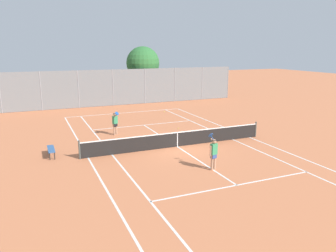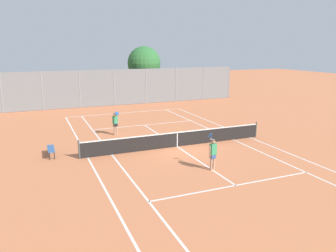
{
  "view_description": "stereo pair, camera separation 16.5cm",
  "coord_description": "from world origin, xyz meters",
  "px_view_note": "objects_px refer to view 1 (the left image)",
  "views": [
    {
      "loc": [
        -8.21,
        -17.77,
        6.01
      ],
      "look_at": [
        0.01,
        1.5,
        1.0
      ],
      "focal_mm": 35.0,
      "sensor_mm": 36.0,
      "label": 1
    },
    {
      "loc": [
        -8.05,
        -17.83,
        6.01
      ],
      "look_at": [
        0.01,
        1.5,
        1.0
      ],
      "focal_mm": 35.0,
      "sensor_mm": 36.0,
      "label": 2
    }
  ],
  "objects_px": {
    "player_near_side": "(214,152)",
    "loose_tennis_ball_2": "(98,154)",
    "loose_tennis_ball_0": "(178,128)",
    "tennis_net": "(177,139)",
    "player_far_left": "(115,122)",
    "loose_tennis_ball_1": "(164,112)",
    "courtside_bench": "(51,149)",
    "tree_behind_left": "(142,64)"
  },
  "relations": [
    {
      "from": "player_near_side",
      "to": "player_far_left",
      "type": "xyz_separation_m",
      "value": [
        -2.86,
        8.59,
        0.0
      ]
    },
    {
      "from": "loose_tennis_ball_1",
      "to": "loose_tennis_ball_2",
      "type": "height_order",
      "value": "same"
    },
    {
      "from": "player_near_side",
      "to": "tree_behind_left",
      "type": "distance_m",
      "value": 23.21
    },
    {
      "from": "player_near_side",
      "to": "loose_tennis_ball_0",
      "type": "height_order",
      "value": "player_near_side"
    },
    {
      "from": "loose_tennis_ball_1",
      "to": "loose_tennis_ball_2",
      "type": "relative_size",
      "value": 1.0
    },
    {
      "from": "player_far_left",
      "to": "loose_tennis_ball_1",
      "type": "bearing_deg",
      "value": 45.28
    },
    {
      "from": "loose_tennis_ball_0",
      "to": "player_far_left",
      "type": "bearing_deg",
      "value": 179.62
    },
    {
      "from": "tennis_net",
      "to": "loose_tennis_ball_1",
      "type": "relative_size",
      "value": 181.82
    },
    {
      "from": "player_near_side",
      "to": "player_far_left",
      "type": "distance_m",
      "value": 9.05
    },
    {
      "from": "loose_tennis_ball_0",
      "to": "player_near_side",
      "type": "bearing_deg",
      "value": -103.21
    },
    {
      "from": "loose_tennis_ball_1",
      "to": "loose_tennis_ball_2",
      "type": "distance_m",
      "value": 13.33
    },
    {
      "from": "player_near_side",
      "to": "loose_tennis_ball_0",
      "type": "distance_m",
      "value": 8.83
    },
    {
      "from": "loose_tennis_ball_1",
      "to": "tree_behind_left",
      "type": "bearing_deg",
      "value": 86.87
    },
    {
      "from": "player_far_left",
      "to": "loose_tennis_ball_1",
      "type": "relative_size",
      "value": 26.88
    },
    {
      "from": "player_far_left",
      "to": "courtside_bench",
      "type": "distance_m",
      "value": 5.55
    },
    {
      "from": "player_near_side",
      "to": "loose_tennis_ball_2",
      "type": "relative_size",
      "value": 26.88
    },
    {
      "from": "player_near_side",
      "to": "loose_tennis_ball_1",
      "type": "xyz_separation_m",
      "value": [
        3.58,
        15.08,
        -0.89
      ]
    },
    {
      "from": "loose_tennis_ball_0",
      "to": "courtside_bench",
      "type": "distance_m",
      "value": 9.91
    },
    {
      "from": "tennis_net",
      "to": "courtside_bench",
      "type": "relative_size",
      "value": 8.0
    },
    {
      "from": "player_near_side",
      "to": "loose_tennis_ball_0",
      "type": "xyz_separation_m",
      "value": [
        2.01,
        8.55,
        -0.89
      ]
    },
    {
      "from": "loose_tennis_ball_2",
      "to": "courtside_bench",
      "type": "xyz_separation_m",
      "value": [
        -2.51,
        0.65,
        0.38
      ]
    },
    {
      "from": "tennis_net",
      "to": "player_far_left",
      "type": "relative_size",
      "value": 6.76
    },
    {
      "from": "loose_tennis_ball_1",
      "to": "loose_tennis_ball_2",
      "type": "xyz_separation_m",
      "value": [
        -8.44,
        -10.32,
        0.0
      ]
    },
    {
      "from": "tennis_net",
      "to": "courtside_bench",
      "type": "distance_m",
      "value": 7.45
    },
    {
      "from": "tree_behind_left",
      "to": "player_far_left",
      "type": "bearing_deg",
      "value": -115.99
    },
    {
      "from": "player_near_side",
      "to": "loose_tennis_ball_1",
      "type": "bearing_deg",
      "value": 76.66
    },
    {
      "from": "player_far_left",
      "to": "courtside_bench",
      "type": "xyz_separation_m",
      "value": [
        -4.52,
        -3.17,
        -0.52
      ]
    },
    {
      "from": "player_near_side",
      "to": "loose_tennis_ball_2",
      "type": "distance_m",
      "value": 6.87
    },
    {
      "from": "tennis_net",
      "to": "loose_tennis_ball_0",
      "type": "relative_size",
      "value": 181.82
    },
    {
      "from": "tennis_net",
      "to": "courtside_bench",
      "type": "height_order",
      "value": "tennis_net"
    },
    {
      "from": "player_far_left",
      "to": "courtside_bench",
      "type": "height_order",
      "value": "player_far_left"
    },
    {
      "from": "player_far_left",
      "to": "loose_tennis_ball_1",
      "type": "xyz_separation_m",
      "value": [
        6.43,
        6.5,
        -0.89
      ]
    },
    {
      "from": "tennis_net",
      "to": "player_near_side",
      "type": "height_order",
      "value": "player_near_side"
    },
    {
      "from": "loose_tennis_ball_0",
      "to": "tree_behind_left",
      "type": "height_order",
      "value": "tree_behind_left"
    },
    {
      "from": "tennis_net",
      "to": "player_far_left",
      "type": "xyz_separation_m",
      "value": [
        -2.84,
        4.29,
        0.42
      ]
    },
    {
      "from": "courtside_bench",
      "to": "tennis_net",
      "type": "bearing_deg",
      "value": -8.67
    },
    {
      "from": "player_near_side",
      "to": "loose_tennis_ball_0",
      "type": "relative_size",
      "value": 26.88
    },
    {
      "from": "player_near_side",
      "to": "player_far_left",
      "type": "height_order",
      "value": "same"
    },
    {
      "from": "loose_tennis_ball_1",
      "to": "tree_behind_left",
      "type": "relative_size",
      "value": 0.01
    },
    {
      "from": "courtside_bench",
      "to": "player_near_side",
      "type": "bearing_deg",
      "value": -36.28
    },
    {
      "from": "tennis_net",
      "to": "loose_tennis_ball_2",
      "type": "distance_m",
      "value": 4.9
    },
    {
      "from": "tennis_net",
      "to": "tree_behind_left",
      "type": "height_order",
      "value": "tree_behind_left"
    }
  ]
}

